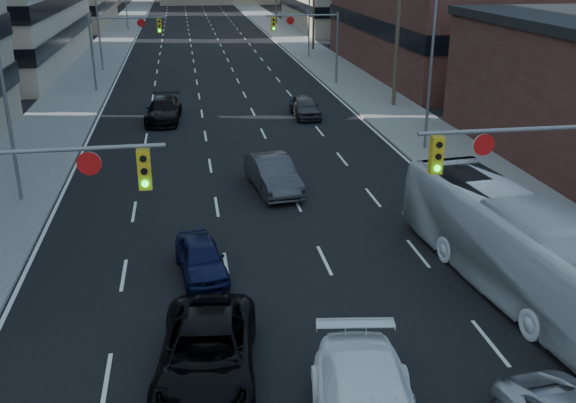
# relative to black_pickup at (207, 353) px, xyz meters

# --- Properties ---
(road_surface) EXTENTS (18.00, 300.00, 0.02)m
(road_surface) POSITION_rel_black_pickup_xyz_m (2.74, 124.31, -0.75)
(road_surface) COLOR black
(road_surface) RESTS_ON ground
(sidewalk_left) EXTENTS (5.00, 300.00, 0.15)m
(sidewalk_left) POSITION_rel_black_pickup_xyz_m (-8.76, 124.31, -0.69)
(sidewalk_left) COLOR slate
(sidewalk_left) RESTS_ON ground
(sidewalk_right) EXTENTS (5.00, 300.00, 0.15)m
(sidewalk_right) POSITION_rel_black_pickup_xyz_m (14.24, 124.31, -0.69)
(sidewalk_right) COLOR slate
(sidewalk_right) RESTS_ON ground
(storefront_right_mid) EXTENTS (20.00, 30.00, 9.00)m
(storefront_right_mid) POSITION_rel_black_pickup_xyz_m (26.74, 44.31, 3.74)
(storefront_right_mid) COLOR #472119
(storefront_right_mid) RESTS_ON ground
(signal_near_left) EXTENTS (6.59, 0.33, 6.00)m
(signal_near_left) POSITION_rel_black_pickup_xyz_m (-4.72, 2.31, 3.56)
(signal_near_left) COLOR slate
(signal_near_left) RESTS_ON ground
(signal_near_right) EXTENTS (6.59, 0.33, 6.00)m
(signal_near_right) POSITION_rel_black_pickup_xyz_m (10.19, 2.31, 3.56)
(signal_near_right) COLOR slate
(signal_near_right) RESTS_ON ground
(signal_far_left) EXTENTS (6.09, 0.33, 6.00)m
(signal_far_left) POSITION_rel_black_pickup_xyz_m (-4.94, 39.31, 3.54)
(signal_far_left) COLOR slate
(signal_far_left) RESTS_ON ground
(signal_far_right) EXTENTS (6.09, 0.33, 6.00)m
(signal_far_right) POSITION_rel_black_pickup_xyz_m (10.42, 39.31, 3.54)
(signal_far_right) COLOR slate
(signal_far_right) RESTS_ON ground
(utility_pole_block) EXTENTS (2.20, 0.28, 11.00)m
(utility_pole_block) POSITION_rel_black_pickup_xyz_m (14.94, 30.31, 5.01)
(utility_pole_block) COLOR #4C3D2D
(utility_pole_block) RESTS_ON ground
(streetlight_left_near) EXTENTS (2.03, 0.22, 9.00)m
(streetlight_left_near) POSITION_rel_black_pickup_xyz_m (-7.60, 14.31, 4.29)
(streetlight_left_near) COLOR slate
(streetlight_left_near) RESTS_ON ground
(streetlight_left_mid) EXTENTS (2.03, 0.22, 9.00)m
(streetlight_left_mid) POSITION_rel_black_pickup_xyz_m (-7.60, 49.31, 4.29)
(streetlight_left_mid) COLOR slate
(streetlight_left_mid) RESTS_ON ground
(streetlight_right_near) EXTENTS (2.03, 0.22, 9.00)m
(streetlight_right_near) POSITION_rel_black_pickup_xyz_m (13.08, 19.31, 4.29)
(streetlight_right_near) COLOR slate
(streetlight_right_near) RESTS_ON ground
(streetlight_right_far) EXTENTS (2.03, 0.22, 9.00)m
(streetlight_right_far) POSITION_rel_black_pickup_xyz_m (13.08, 54.31, 4.29)
(streetlight_right_far) COLOR slate
(streetlight_right_far) RESTS_ON ground
(black_pickup) EXTENTS (3.14, 5.75, 1.53)m
(black_pickup) POSITION_rel_black_pickup_xyz_m (0.00, 0.00, 0.00)
(black_pickup) COLOR black
(black_pickup) RESTS_ON ground
(transit_bus) EXTENTS (3.77, 11.63, 3.18)m
(transit_bus) POSITION_rel_black_pickup_xyz_m (10.27, 3.44, 0.83)
(transit_bus) COLOR silver
(transit_bus) RESTS_ON ground
(sedan_blue) EXTENTS (1.99, 3.93, 1.28)m
(sedan_blue) POSITION_rel_black_pickup_xyz_m (0.04, 5.98, -0.12)
(sedan_blue) COLOR black
(sedan_blue) RESTS_ON ground
(sedan_grey_center) EXTENTS (2.36, 5.12, 1.63)m
(sedan_grey_center) POSITION_rel_black_pickup_xyz_m (3.71, 14.09, 0.05)
(sedan_grey_center) COLOR #37373A
(sedan_grey_center) RESTS_ON ground
(sedan_black_far) EXTENTS (2.57, 5.48, 1.55)m
(sedan_black_far) POSITION_rel_black_pickup_xyz_m (-1.63, 28.52, 0.01)
(sedan_black_far) COLOR black
(sedan_black_far) RESTS_ON ground
(sedan_grey_right) EXTENTS (1.75, 4.28, 1.45)m
(sedan_grey_right) POSITION_rel_black_pickup_xyz_m (7.94, 28.27, -0.04)
(sedan_grey_right) COLOR #2E2F31
(sedan_grey_right) RESTS_ON ground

